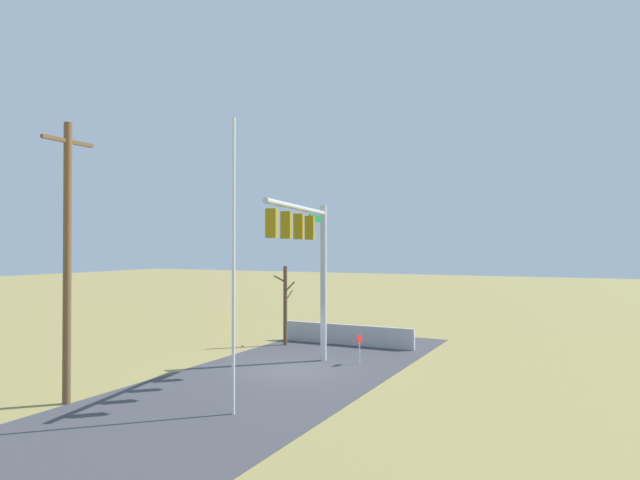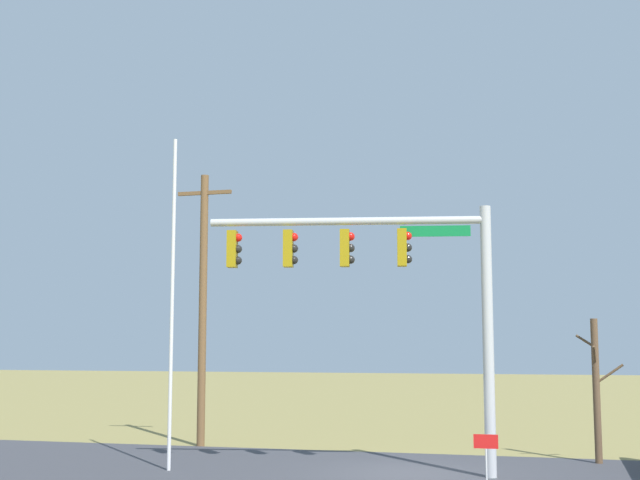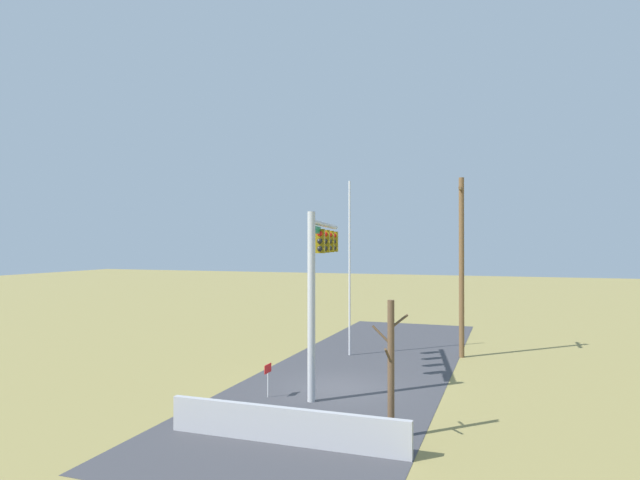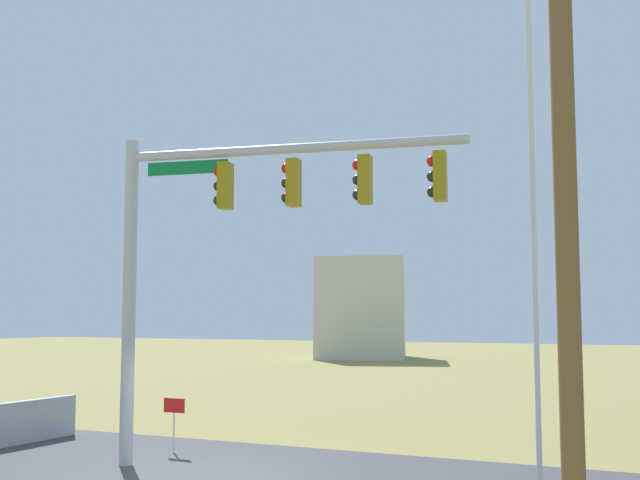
{
  "view_description": "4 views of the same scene",
  "coord_description": "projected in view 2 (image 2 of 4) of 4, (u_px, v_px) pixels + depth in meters",
  "views": [
    {
      "loc": [
        -19.87,
        -10.89,
        4.97
      ],
      "look_at": [
        -1.04,
        -1.73,
        5.24
      ],
      "focal_mm": 31.28,
      "sensor_mm": 36.0,
      "label": 1
    },
    {
      "loc": [
        3.84,
        -22.68,
        3.25
      ],
      "look_at": [
        -1.88,
        -1.65,
        5.9
      ],
      "focal_mm": 48.78,
      "sensor_mm": 36.0,
      "label": 2
    },
    {
      "loc": [
        20.37,
        6.36,
        5.63
      ],
      "look_at": [
        -1.56,
        -1.31,
        5.81
      ],
      "focal_mm": 30.48,
      "sensor_mm": 36.0,
      "label": 3
    },
    {
      "loc": [
        -8.88,
        13.35,
        3.07
      ],
      "look_at": [
        -1.82,
        -1.33,
        4.6
      ],
      "focal_mm": 45.67,
      "sensor_mm": 36.0,
      "label": 4
    }
  ],
  "objects": [
    {
      "name": "open_sign",
      "position": [
        486.0,
        448.0,
        19.93
      ],
      "size": [
        0.56,
        0.04,
        1.22
      ],
      "color": "silver",
      "rests_on": "ground_plane"
    },
    {
      "name": "road_surface",
      "position": [
        260.0,
        467.0,
        23.37
      ],
      "size": [
        28.0,
        8.0,
        0.01
      ],
      "primitive_type": "cube",
      "color": "#3D3D42",
      "rests_on": "ground_plane"
    },
    {
      "name": "signal_mast",
      "position": [
        395.0,
        279.0,
        22.22
      ],
      "size": [
        7.15,
        1.55,
        6.8
      ],
      "color": "#B2B5BA",
      "rests_on": "ground_plane"
    },
    {
      "name": "ground_plane",
      "position": [
        407.0,
        473.0,
        22.33
      ],
      "size": [
        160.0,
        160.0,
        0.0
      ],
      "primitive_type": "plane",
      "color": "olive"
    },
    {
      "name": "bare_tree",
      "position": [
        596.0,
        388.0,
        24.29
      ],
      "size": [
        1.27,
        1.02,
        4.01
      ],
      "color": "brown",
      "rests_on": "ground_plane"
    },
    {
      "name": "flagpole",
      "position": [
        172.0,
        301.0,
        23.2
      ],
      "size": [
        0.1,
        0.1,
        8.85
      ],
      "primitive_type": "cylinder",
      "color": "silver",
      "rests_on": "ground_plane"
    },
    {
      "name": "utility_pole",
      "position": [
        203.0,
        303.0,
        28.76
      ],
      "size": [
        1.9,
        0.26,
        8.95
      ],
      "color": "brown",
      "rests_on": "ground_plane"
    },
    {
      "name": "sidewalk_corner",
      "position": [
        533.0,
        479.0,
        21.18
      ],
      "size": [
        6.0,
        6.0,
        0.01
      ],
      "primitive_type": "cube",
      "color": "#B7B5AD",
      "rests_on": "ground_plane"
    }
  ]
}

